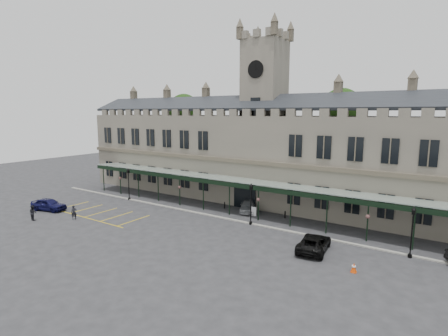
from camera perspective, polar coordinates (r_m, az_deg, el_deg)
The scene contains 20 objects.
ground at distance 37.85m, azimuth -5.13°, elevation -10.22°, with size 140.00×140.00×0.00m, color #29292C.
station_building at distance 49.47m, azimuth 6.39°, elevation 2.05°, with size 60.00×10.36×17.30m.
clock_tower at distance 49.18m, azimuth 6.57°, elevation 9.76°, with size 5.60×5.60×24.80m.
canopy at distance 42.98m, azimuth 1.09°, elevation -4.48°, with size 50.00×4.10×4.30m.
kerb at distance 42.03m, azimuth -0.38°, elevation -8.11°, with size 60.00×0.40×0.12m, color gray.
parking_markings at distance 46.67m, azimuth -19.96°, elevation -6.99°, with size 16.00×6.00×0.01m, color gold, non-canonical shape.
tree_behind_left at distance 69.00m, azimuth -6.54°, elevation 9.32°, with size 6.00×6.00×16.00m.
tree_behind_mid at distance 54.69m, azimuth 18.57°, elevation 8.97°, with size 6.00×6.00×16.00m.
lamp_post_left at distance 51.81m, azimuth -15.32°, elevation -2.07°, with size 0.44×0.44×4.63m.
lamp_post_mid at distance 39.15m, azimuth 4.42°, elevation -5.25°, with size 0.45×0.45×4.74m.
lamp_post_right at distance 34.39m, azimuth 28.39°, elevation -8.56°, with size 0.43×0.43×4.58m.
traffic_cone at distance 30.41m, azimuth 20.43°, elevation -15.01°, with size 0.48×0.48×0.77m.
sign_board at distance 42.97m, azimuth 4.89°, elevation -7.08°, with size 0.66×0.11×1.12m.
bollard_left at distance 46.02m, azimuth 0.09°, elevation -6.09°, with size 0.15×0.15×0.87m, color black.
bollard_right at distance 42.56m, azimuth 9.93°, elevation -7.51°, with size 0.15×0.15×0.86m, color black.
car_left_a at distance 50.34m, azimuth -26.71°, elevation -5.33°, with size 1.87×4.66×1.59m, color #0C0C36.
car_taxi at distance 45.02m, azimuth 3.91°, elevation -6.16°, with size 1.86×4.57×1.33m, color #9A9CA1.
car_van at distance 33.53m, azimuth 14.47°, elevation -11.77°, with size 2.39×5.18×1.44m, color black.
person_a at distance 44.94m, azimuth -23.30°, elevation -6.69°, with size 0.62×0.41×1.69m, color black.
person_b at distance 46.69m, azimuth -28.72°, elevation -6.44°, with size 0.86×0.67×1.78m, color black.
Camera 1 is at (22.51, -27.73, 12.52)m, focal length 28.00 mm.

